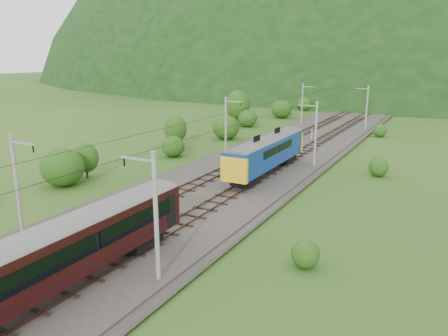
% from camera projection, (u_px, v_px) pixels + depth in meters
% --- Properties ---
extents(ground, '(600.00, 600.00, 0.00)m').
position_uv_depth(ground, '(85.00, 261.00, 29.69)').
color(ground, '#214B17').
rests_on(ground, ground).
extents(railbed, '(14.00, 220.00, 0.30)m').
position_uv_depth(railbed, '(170.00, 214.00, 38.18)').
color(railbed, '#38332D').
rests_on(railbed, ground).
extents(track_left, '(2.40, 220.00, 0.27)m').
position_uv_depth(track_left, '(148.00, 207.00, 39.22)').
color(track_left, '#523123').
rests_on(track_left, railbed).
extents(track_right, '(2.40, 220.00, 0.27)m').
position_uv_depth(track_right, '(193.00, 216.00, 37.02)').
color(track_right, '#523123').
rests_on(track_right, railbed).
extents(catenary_left, '(2.54, 192.28, 8.00)m').
position_uv_depth(catenary_left, '(226.00, 125.00, 58.66)').
color(catenary_left, gray).
rests_on(catenary_left, railbed).
extents(catenary_right, '(2.54, 192.28, 8.00)m').
position_uv_depth(catenary_right, '(315.00, 132.00, 53.03)').
color(catenary_right, gray).
rests_on(catenary_right, railbed).
extents(overhead_wires, '(4.83, 198.00, 0.03)m').
position_uv_depth(overhead_wires, '(167.00, 135.00, 36.44)').
color(overhead_wires, black).
rests_on(overhead_wires, ground).
extents(mountain_main, '(504.00, 360.00, 244.00)m').
position_uv_depth(mountain_main, '(421.00, 80.00, 251.33)').
color(mountain_main, black).
rests_on(mountain_main, ground).
extents(mountain_ridge, '(336.00, 280.00, 132.00)m').
position_uv_depth(mountain_ridge, '(259.00, 73.00, 340.53)').
color(mountain_ridge, black).
rests_on(mountain_ridge, ground).
extents(hazard_post_near, '(0.16, 0.16, 1.51)m').
position_uv_depth(hazard_post_near, '(298.00, 138.00, 68.25)').
color(hazard_post_near, red).
rests_on(hazard_post_near, railbed).
extents(hazard_post_far, '(0.18, 0.18, 1.67)m').
position_uv_depth(hazard_post_far, '(312.00, 134.00, 71.39)').
color(hazard_post_far, red).
rests_on(hazard_post_far, railbed).
extents(signal, '(0.20, 0.20, 1.85)m').
position_uv_depth(signal, '(254.00, 146.00, 60.51)').
color(signal, black).
rests_on(signal, railbed).
extents(vegetation_left, '(10.92, 142.88, 6.96)m').
position_uv_depth(vegetation_left, '(145.00, 141.00, 57.60)').
color(vegetation_left, '#1D4612').
rests_on(vegetation_left, ground).
extents(vegetation_right, '(6.37, 102.20, 2.65)m').
position_uv_depth(vegetation_right, '(233.00, 287.00, 24.12)').
color(vegetation_right, '#1D4612').
rests_on(vegetation_right, ground).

